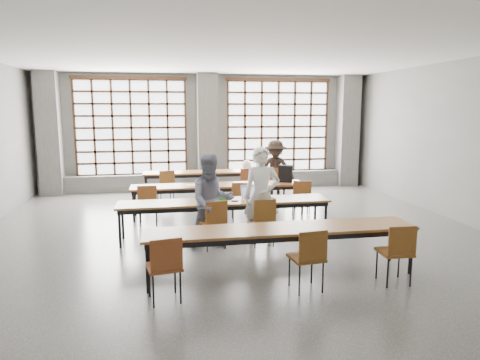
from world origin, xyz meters
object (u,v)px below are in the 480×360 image
object	(u,v)px
desk_row_c	(225,204)
student_male	(262,196)
mouse	(273,198)
phone	(235,201)
laptop_back	(262,167)
chair_back_right	(277,180)
student_female	(212,201)
chair_mid_left	(148,201)
chair_back_left	(166,183)
desk_row_a	(216,173)
red_pouch	(164,263)
chair_mid_right	(301,195)
green_box	(221,197)
chair_back_mid	(247,181)
backpack	(285,174)
desk_row_b	(219,187)
chair_near_right	(397,248)
chair_front_left	(214,219)
chair_mid_centre	(241,197)
chair_front_right	(263,217)
plastic_bag	(247,165)
chair_near_left	(165,263)
laptop_front	(251,195)
desk_row_d	(281,232)
student_back	(275,169)
chair_near_mid	(309,254)

from	to	relation	value
desk_row_c	student_male	size ratio (longest dim) A/B	2.24
mouse	phone	distance (m)	0.77
laptop_back	chair_back_right	bearing A→B (deg)	-71.96
student_female	chair_mid_left	bearing A→B (deg)	119.96
chair_back_left	mouse	bearing A→B (deg)	-58.83
desk_row_a	student_female	size ratio (longest dim) A/B	2.39
chair_back_right	red_pouch	distance (m)	6.64
chair_mid_right	green_box	size ratio (longest dim) A/B	3.52
chair_back_mid	backpack	xyz separation A→B (m)	(0.62, -1.49, 0.39)
desk_row_b	student_male	size ratio (longest dim) A/B	2.24
chair_near_right	chair_mid_left	bearing A→B (deg)	132.80
student_male	backpack	world-z (taller)	student_male
desk_row_a	chair_near_right	xyz separation A→B (m)	(1.73, -6.59, -0.13)
desk_row_b	chair_front_left	distance (m)	2.45
chair_mid_centre	chair_front_right	xyz separation A→B (m)	(0.08, -1.78, 0.00)
chair_front_right	mouse	xyz separation A→B (m)	(0.35, 0.61, 0.21)
student_male	plastic_bag	distance (m)	4.54
chair_back_left	red_pouch	xyz separation A→B (m)	(-0.08, -5.89, -0.04)
chair_front_left	desk_row_b	bearing A→B (deg)	80.44
chair_mid_right	chair_near_left	distance (m)	4.87
backpack	mouse	bearing A→B (deg)	-90.00
student_male	plastic_bag	xyz separation A→B (m)	(0.61, 4.50, -0.02)
desk_row_b	chair_back_right	size ratio (longest dim) A/B	4.55
laptop_front	green_box	size ratio (longest dim) A/B	1.68
desk_row_b	student_male	world-z (taller)	student_male
chair_front_left	desk_row_d	bearing A→B (deg)	-59.31
red_pouch	chair_front_right	bearing A→B (deg)	47.77
chair_front_left	chair_front_right	bearing A→B (deg)	-0.18
student_female	plastic_bag	world-z (taller)	student_female
mouse	backpack	world-z (taller)	backpack
chair_back_mid	plastic_bag	xyz separation A→B (m)	(0.11, 0.68, 0.34)
chair_back_left	student_back	size ratio (longest dim) A/B	0.55
chair_front_right	chair_near_mid	size ratio (longest dim) A/B	1.00
chair_near_left	laptop_front	size ratio (longest dim) A/B	2.09
desk_row_a	backpack	size ratio (longest dim) A/B	10.00
red_pouch	plastic_bag	bearing A→B (deg)	70.18
chair_back_right	backpack	size ratio (longest dim) A/B	2.20
desk_row_b	chair_near_right	distance (m)	4.82
student_male	mouse	size ratio (longest dim) A/B	18.19
desk_row_b	student_male	distance (m)	2.34
chair_mid_left	phone	distance (m)	2.08
desk_row_c	chair_front_left	size ratio (longest dim) A/B	4.55
chair_near_left	student_female	world-z (taller)	student_female
green_box	plastic_bag	size ratio (longest dim) A/B	0.87
chair_near_mid	laptop_back	bearing A→B (deg)	82.15
chair_mid_centre	chair_front_left	xyz separation A→B (m)	(-0.80, -1.78, 0.00)
chair_mid_centre	chair_front_right	size ratio (longest dim) A/B	1.00
chair_near_left	chair_back_mid	bearing A→B (deg)	69.38
chair_mid_left	chair_near_left	distance (m)	3.81
chair_near_left	backpack	distance (m)	5.33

